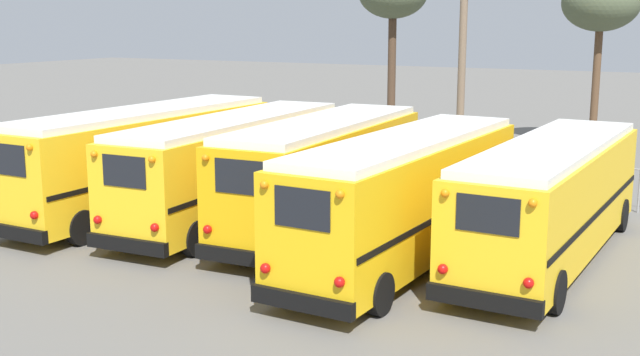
{
  "coord_description": "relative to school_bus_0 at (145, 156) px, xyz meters",
  "views": [
    {
      "loc": [
        10.42,
        -19.32,
        6.08
      ],
      "look_at": [
        0.0,
        0.36,
        1.65
      ],
      "focal_mm": 45.0,
      "sensor_mm": 36.0,
      "label": 1
    }
  ],
  "objects": [
    {
      "name": "ground_plane",
      "position": [
        6.33,
        -0.35,
        -1.79
      ],
      "size": [
        160.0,
        160.0,
        0.0
      ],
      "primitive_type": "plane",
      "color": "#66635E"
    },
    {
      "name": "school_bus_4",
      "position": [
        12.66,
        0.64,
        -0.13
      ],
      "size": [
        2.8,
        10.54,
        3.05
      ],
      "color": "yellow",
      "rests_on": "ground"
    },
    {
      "name": "school_bus_2",
      "position": [
        6.33,
        0.26,
        -0.01
      ],
      "size": [
        2.83,
        9.5,
        3.28
      ],
      "color": "#EAAA0F",
      "rests_on": "ground"
    },
    {
      "name": "bare_tree_1",
      "position": [
        10.52,
        19.91,
        4.96
      ],
      "size": [
        3.57,
        3.57,
        8.18
      ],
      "color": "brown",
      "rests_on": "ground"
    },
    {
      "name": "school_bus_1",
      "position": [
        3.17,
        0.4,
        -0.07
      ],
      "size": [
        2.84,
        10.55,
        3.18
      ],
      "color": "yellow",
      "rests_on": "ground"
    },
    {
      "name": "school_bus_3",
      "position": [
        9.5,
        -1.33,
        -0.04
      ],
      "size": [
        2.8,
        10.22,
        3.24
      ],
      "color": "yellow",
      "rests_on": "ground"
    },
    {
      "name": "school_bus_0",
      "position": [
        0.0,
        0.0,
        0.0
      ],
      "size": [
        2.8,
        10.8,
        3.3
      ],
      "color": "yellow",
      "rests_on": "ground"
    },
    {
      "name": "utility_pole",
      "position": [
        6.58,
        11.78,
        2.28
      ],
      "size": [
        1.8,
        0.31,
        7.88
      ],
      "color": "#75604C",
      "rests_on": "ground"
    },
    {
      "name": "fence_line",
      "position": [
        6.33,
        7.1,
        -0.79
      ],
      "size": [
        20.72,
        0.06,
        1.42
      ],
      "color": "#939399",
      "rests_on": "ground"
    }
  ]
}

